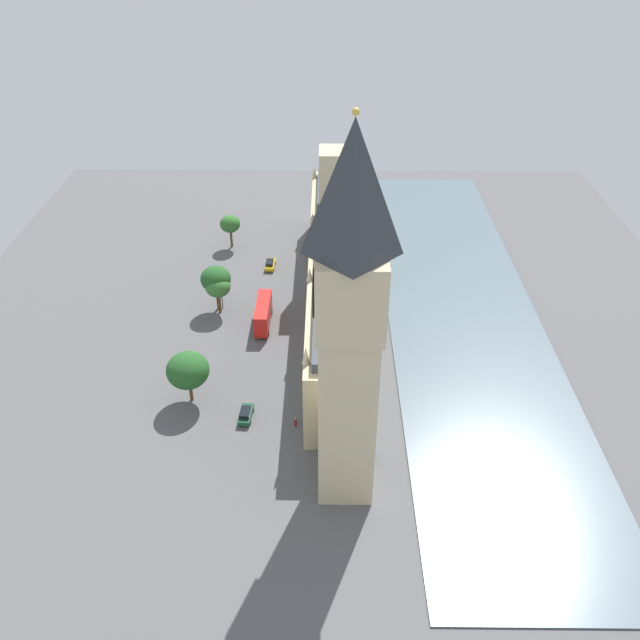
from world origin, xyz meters
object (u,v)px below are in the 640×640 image
object	(u,v)px
car_yellow_cab_trailing	(270,264)
plane_tree_near_tower	(188,370)
parliament_building	(336,270)
car_dark_green_corner	(246,414)
plane_tree_by_river_gate	(218,287)
clock_tower	(349,326)
pedestrian_under_trees	(296,422)
plane_tree_kerbside	(216,279)
plane_tree_leading	(230,224)
double_decker_bus_opposite_hall	(263,313)
pedestrian_far_end	(306,253)
street_lamp_midblock	(221,288)

from	to	relation	value
car_yellow_cab_trailing	plane_tree_near_tower	distance (m)	44.91
parliament_building	car_dark_green_corner	size ratio (longest dim) A/B	16.43
plane_tree_by_river_gate	parliament_building	bearing A→B (deg)	-172.82
clock_tower	plane_tree_near_tower	world-z (taller)	clock_tower
pedestrian_under_trees	clock_tower	bearing A→B (deg)	46.32
parliament_building	plane_tree_by_river_gate	xyz separation A→B (m)	(22.68, 2.86, -2.11)
plane_tree_kerbside	clock_tower	bearing A→B (deg)	118.07
plane_tree_by_river_gate	plane_tree_leading	size ratio (longest dim) A/B	1.03
plane_tree_near_tower	plane_tree_leading	size ratio (longest dim) A/B	1.17
double_decker_bus_opposite_hall	pedestrian_far_end	distance (m)	28.35
pedestrian_far_end	double_decker_bus_opposite_hall	bearing A→B (deg)	20.93
pedestrian_under_trees	plane_tree_by_river_gate	size ratio (longest dim) A/B	0.19
pedestrian_far_end	plane_tree_by_river_gate	xyz separation A→B (m)	(16.04, 23.12, 5.15)
pedestrian_far_end	car_yellow_cab_trailing	bearing A→B (deg)	-18.34
plane_tree_near_tower	plane_tree_leading	world-z (taller)	plane_tree_near_tower
plane_tree_leading	double_decker_bus_opposite_hall	bearing A→B (deg)	107.46
street_lamp_midblock	parliament_building	bearing A→B (deg)	-176.31
car_yellow_cab_trailing	plane_tree_near_tower	xyz separation A→B (m)	(9.57, 43.56, 5.26)
plane_tree_near_tower	double_decker_bus_opposite_hall	bearing A→B (deg)	-114.63
pedestrian_far_end	street_lamp_midblock	size ratio (longest dim) A/B	0.22
double_decker_bus_opposite_hall	car_yellow_cab_trailing	bearing A→B (deg)	-88.27
plane_tree_leading	car_yellow_cab_trailing	bearing A→B (deg)	134.43
plane_tree_near_tower	plane_tree_leading	bearing A→B (deg)	-90.01
double_decker_bus_opposite_hall	pedestrian_under_trees	size ratio (longest dim) A/B	7.01
clock_tower	street_lamp_midblock	xyz separation A→B (m)	(23.12, -44.98, -22.41)
car_dark_green_corner	pedestrian_under_trees	xyz separation A→B (m)	(-7.89, 1.55, -0.21)
car_dark_green_corner	pedestrian_under_trees	size ratio (longest dim) A/B	3.12
plane_tree_by_river_gate	plane_tree_kerbside	world-z (taller)	plane_tree_kerbside
clock_tower	car_dark_green_corner	bearing A→B (deg)	-41.24
clock_tower	double_decker_bus_opposite_hall	xyz separation A→B (m)	(14.54, -39.32, -24.47)
car_yellow_cab_trailing	street_lamp_midblock	distance (m)	18.56
pedestrian_under_trees	plane_tree_near_tower	size ratio (longest dim) A/B	0.17
double_decker_bus_opposite_hall	car_dark_green_corner	size ratio (longest dim) A/B	2.25
plane_tree_near_tower	plane_tree_kerbside	size ratio (longest dim) A/B	0.98
pedestrian_far_end	plane_tree_near_tower	world-z (taller)	plane_tree_near_tower
pedestrian_under_trees	pedestrian_far_end	bearing A→B (deg)	-165.50
car_yellow_cab_trailing	plane_tree_near_tower	world-z (taller)	plane_tree_near_tower
double_decker_bus_opposite_hall	pedestrian_under_trees	distance (m)	28.53
clock_tower	car_yellow_cab_trailing	world-z (taller)	clock_tower
parliament_building	car_dark_green_corner	world-z (taller)	parliament_building
car_yellow_cab_trailing	street_lamp_midblock	xyz separation A→B (m)	(8.20, 16.21, 3.80)
parliament_building	plane_tree_kerbside	world-z (taller)	parliament_building
clock_tower	pedestrian_far_end	xyz separation A→B (m)	(7.36, -66.68, -26.43)
plane_tree_by_river_gate	plane_tree_leading	xyz separation A→B (m)	(1.07, -27.37, -0.11)
car_yellow_cab_trailing	pedestrian_far_end	bearing A→B (deg)	38.01
pedestrian_under_trees	plane_tree_kerbside	distance (m)	37.45
double_decker_bus_opposite_hall	plane_tree_near_tower	bearing A→B (deg)	66.09
double_decker_bus_opposite_hall	street_lamp_midblock	distance (m)	10.48
parliament_building	street_lamp_midblock	world-z (taller)	parliament_building
parliament_building	plane_tree_near_tower	size ratio (longest dim) A/B	8.48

